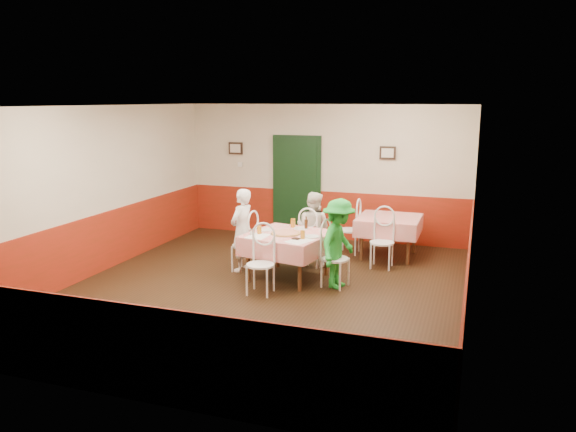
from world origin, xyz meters
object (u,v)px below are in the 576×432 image
(chair_near, at_px, (260,265))
(diner_left, at_px, (242,230))
(glass_b, at_px, (303,235))
(diner_far, at_px, (313,229))
(glass_a, at_px, (259,230))
(second_table, at_px, (389,237))
(diner_right, at_px, (339,244))
(beer_bottle, at_px, (306,223))
(chair_left, at_px, (245,245))
(glass_c, at_px, (293,223))
(pizza, at_px, (286,233))
(chair_far, at_px, (312,241))
(chair_second_a, at_px, (349,230))
(wallet, at_px, (296,239))
(chair_right, at_px, (335,259))
(main_table, at_px, (288,256))
(chair_second_b, at_px, (382,243))

(chair_near, height_order, diner_left, diner_left)
(glass_b, xyz_separation_m, diner_far, (-0.17, 1.15, -0.17))
(glass_a, bearing_deg, second_table, 48.46)
(second_table, bearing_deg, diner_right, -103.21)
(second_table, xyz_separation_m, chair_near, (-1.51, -2.68, 0.08))
(glass_a, height_order, diner_far, diner_far)
(beer_bottle, relative_size, diner_left, 0.14)
(chair_left, bearing_deg, beer_bottle, 108.73)
(glass_c, distance_m, diner_right, 1.14)
(chair_left, xyz_separation_m, glass_c, (0.77, 0.29, 0.38))
(diner_left, bearing_deg, pizza, 89.83)
(diner_far, bearing_deg, glass_c, 70.88)
(glass_b, bearing_deg, chair_left, 160.25)
(chair_far, bearing_deg, second_table, -133.75)
(chair_far, distance_m, chair_second_a, 1.11)
(glass_b, height_order, wallet, glass_b)
(chair_right, relative_size, chair_far, 1.00)
(chair_right, bearing_deg, diner_right, -89.16)
(main_table, bearing_deg, wallet, -53.67)
(chair_second_a, bearing_deg, second_table, 90.54)
(chair_left, relative_size, chair_near, 1.00)
(diner_left, bearing_deg, diner_right, 93.30)
(chair_second_b, bearing_deg, main_table, -140.56)
(chair_second_b, xyz_separation_m, glass_b, (-1.03, -1.36, 0.38))
(chair_far, distance_m, wallet, 1.21)
(pizza, relative_size, beer_bottle, 2.37)
(second_table, distance_m, chair_left, 2.77)
(pizza, bearing_deg, diner_right, -7.23)
(chair_second_a, height_order, wallet, chair_second_a)
(chair_near, xyz_separation_m, diner_left, (-0.73, 1.00, 0.26))
(pizza, xyz_separation_m, diner_left, (-0.86, 0.22, -0.06))
(main_table, height_order, glass_b, glass_b)
(diner_far, bearing_deg, diner_left, 43.20)
(chair_near, bearing_deg, main_table, 77.41)
(chair_right, xyz_separation_m, glass_b, (-0.50, -0.11, 0.38))
(chair_second_a, distance_m, diner_left, 2.26)
(pizza, xyz_separation_m, diner_far, (0.19, 0.94, -0.12))
(pizza, bearing_deg, chair_second_b, 39.76)
(diner_far, bearing_deg, pizza, 87.54)
(chair_near, distance_m, chair_second_a, 2.79)
(second_table, relative_size, chair_second_a, 1.24)
(glass_b, relative_size, beer_bottle, 0.67)
(second_table, bearing_deg, glass_b, -115.94)
(glass_a, bearing_deg, chair_left, 140.83)
(glass_a, bearing_deg, diner_right, 0.31)
(diner_right, bearing_deg, chair_second_b, -10.58)
(diner_far, bearing_deg, second_table, -132.30)
(diner_far, bearing_deg, main_table, 88.20)
(pizza, relative_size, diner_far, 0.36)
(main_table, xyz_separation_m, second_table, (1.36, 1.84, 0.00))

